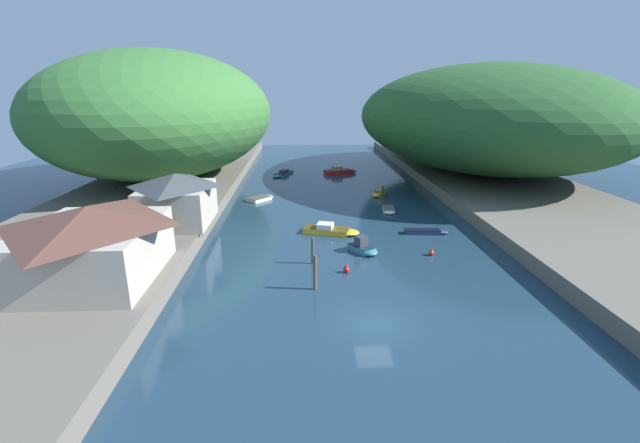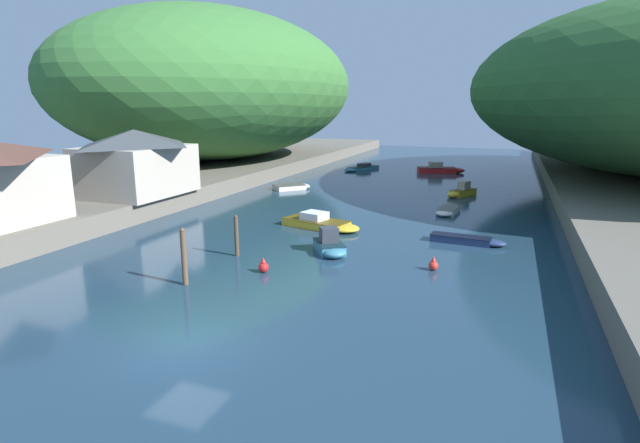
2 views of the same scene
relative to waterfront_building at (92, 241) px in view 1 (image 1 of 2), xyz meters
The scene contains 21 objects.
water_surface 32.42m from the waterfront_building, 50.46° to the left, with size 130.00×130.00×0.00m, color #1E384C.
left_bank 25.66m from the waterfront_building, 102.72° to the left, with size 22.00×120.00×1.55m.
right_bank 52.80m from the waterfront_building, 28.05° to the left, with size 22.00×120.00×1.55m.
hillside_left 41.71m from the waterfront_building, 99.36° to the left, with size 34.92×48.89×19.53m.
hillside_right 65.12m from the waterfront_building, 42.79° to the left, with size 42.17×59.04×17.84m.
waterfront_building is the anchor object (origin of this frame).
boathouse_shed 13.84m from the waterfront_building, 79.43° to the left, with size 7.24×8.89×5.35m.
boat_mid_channel 23.82m from the waterfront_building, 36.25° to the left, with size 6.46×3.65×1.11m.
boat_yellow_tender 23.38m from the waterfront_building, 20.45° to the left, with size 3.04×3.53×1.54m.
boat_cabin_cruiser 41.39m from the waterfront_building, 48.69° to the left, with size 2.87×3.99×1.45m.
boat_far_right_bank 53.37m from the waterfront_building, 64.26° to the left, with size 6.53×3.80×1.48m.
boat_navy_launch 32.52m from the waterfront_building, 24.23° to the left, with size 4.87×1.51×0.48m.
boat_near_quay 48.77m from the waterfront_building, 75.45° to the left, with size 4.05×6.39×0.88m.
boat_moored_right 30.95m from the waterfront_building, 71.13° to the left, with size 4.20×4.30×0.51m.
boat_white_cruiser 35.10m from the waterfront_building, 39.41° to the left, with size 1.76×3.69×0.45m.
mooring_post_nearest 16.84m from the waterfront_building, ahead, with size 0.28×0.28×2.95m.
mooring_post_second 17.72m from the waterfront_building, 18.47° to the left, with size 0.25×0.25×2.52m.
channel_buoy_near 20.11m from the waterfront_building, ahead, with size 0.57×0.57×0.85m.
channel_buoy_far 29.11m from the waterfront_building, 14.02° to the left, with size 0.53×0.53×0.80m.
person_on_quay 4.45m from the waterfront_building, ahead, with size 0.29×0.42×1.69m.
person_by_boathouse 15.23m from the waterfront_building, 77.76° to the left, with size 0.24×0.39×1.69m.
Camera 1 is at (-4.92, -25.35, 15.37)m, focal length 24.00 mm.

